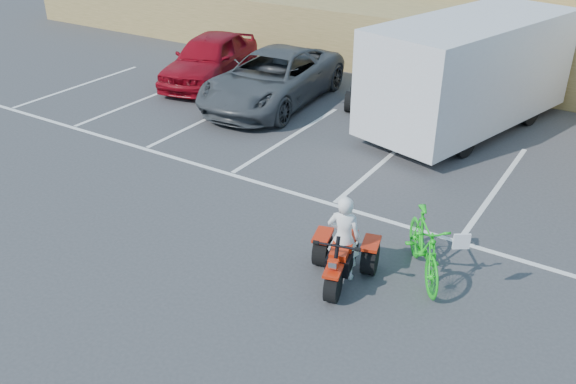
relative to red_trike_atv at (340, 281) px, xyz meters
The scene contains 11 objects.
ground 1.39m from the red_trike_atv, behind, with size 100.00×100.00×0.00m, color #3A3A3D.
parking_stripes 3.99m from the red_trike_atv, 97.49° to the left, with size 28.00×5.16×0.01m.
grass_embankment 15.50m from the red_trike_atv, 95.15° to the left, with size 40.00×8.50×3.10m.
red_trike_atv is the anchor object (origin of this frame).
rider 0.79m from the red_trike_atv, 104.97° to the left, with size 0.57×0.37×1.56m, color white.
green_dirt_bike 1.55m from the red_trike_atv, 39.75° to the left, with size 0.55×1.96×1.18m, color #14BF19.
grey_pickup 9.14m from the red_trike_atv, 130.86° to the left, with size 2.55×5.53×1.54m, color #414447.
red_car 11.61m from the red_trike_atv, 139.61° to the left, with size 1.87×4.64×1.58m, color maroon.
cargo_trailer 8.12m from the red_trike_atv, 93.54° to the left, with size 4.10×6.75×2.94m.
quad_atv_blue 8.83m from the red_trike_atv, 112.33° to the left, with size 1.27×1.70×1.11m, color navy, non-canonical shape.
quad_atv_green 7.95m from the red_trike_atv, 108.64° to the left, with size 1.10×1.47×0.96m, color #174F12, non-canonical shape.
Camera 1 is at (5.18, -7.53, 6.21)m, focal length 38.00 mm.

